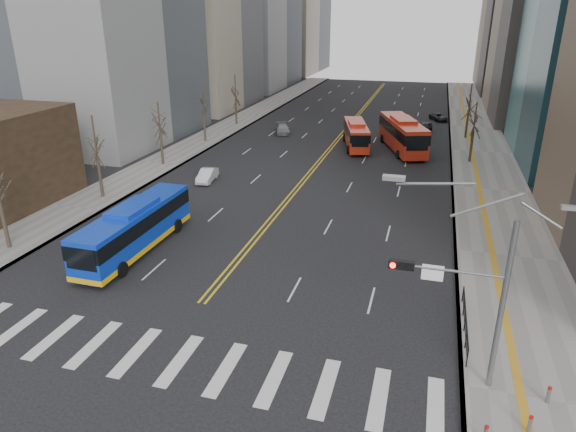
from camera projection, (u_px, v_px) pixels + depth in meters
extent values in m
plane|color=black|center=(158.00, 356.00, 24.78)|extent=(220.00, 220.00, 0.00)
cube|color=gray|center=(481.00, 152.00, 60.54)|extent=(7.00, 130.00, 0.15)
cube|color=gray|center=(214.00, 134.00, 69.14)|extent=(5.00, 130.00, 0.15)
cube|color=silver|center=(16.00, 329.00, 26.87)|extent=(0.70, 4.00, 0.01)
cube|color=silver|center=(54.00, 336.00, 26.27)|extent=(0.70, 4.00, 0.01)
cube|color=silver|center=(94.00, 344.00, 25.67)|extent=(0.70, 4.00, 0.01)
cube|color=silver|center=(136.00, 352.00, 25.08)|extent=(0.70, 4.00, 0.01)
cube|color=silver|center=(180.00, 360.00, 24.48)|extent=(0.70, 4.00, 0.01)
cube|color=silver|center=(226.00, 369.00, 23.88)|extent=(0.70, 4.00, 0.01)
cube|color=silver|center=(274.00, 378.00, 23.28)|extent=(0.70, 4.00, 0.01)
cube|color=silver|center=(325.00, 388.00, 22.69)|extent=(0.70, 4.00, 0.01)
cube|color=silver|center=(379.00, 398.00, 22.09)|extent=(0.70, 4.00, 0.01)
cube|color=silver|center=(436.00, 409.00, 21.49)|extent=(0.70, 4.00, 0.01)
cube|color=gold|center=(347.00, 127.00, 73.98)|extent=(0.15, 100.00, 0.01)
cube|color=gold|center=(349.00, 127.00, 73.88)|extent=(0.15, 100.00, 0.01)
cylinder|color=gray|center=(502.00, 310.00, 21.24)|extent=(0.24, 0.24, 8.00)
cylinder|color=gray|center=(449.00, 271.00, 21.26)|extent=(4.50, 0.12, 0.12)
cube|color=black|center=(401.00, 265.00, 21.75)|extent=(1.10, 0.28, 0.38)
cylinder|color=#FF190C|center=(393.00, 265.00, 21.69)|extent=(0.24, 0.08, 0.24)
cylinder|color=black|center=(401.00, 266.00, 21.61)|extent=(0.24, 0.08, 0.24)
cylinder|color=black|center=(410.00, 267.00, 21.52)|extent=(0.24, 0.08, 0.24)
cube|color=white|center=(433.00, 273.00, 21.49)|extent=(0.90, 0.06, 0.70)
cube|color=#999993|center=(394.00, 178.00, 20.49)|extent=(0.90, 0.35, 0.18)
cube|color=black|center=(466.00, 314.00, 26.10)|extent=(0.04, 6.00, 0.04)
cylinder|color=black|center=(467.00, 358.00, 23.61)|extent=(0.06, 0.06, 1.00)
cylinder|color=black|center=(466.00, 339.00, 24.95)|extent=(0.06, 0.06, 1.00)
cylinder|color=black|center=(465.00, 323.00, 26.29)|extent=(0.06, 0.06, 1.00)
cylinder|color=black|center=(464.00, 308.00, 27.63)|extent=(0.06, 0.06, 1.00)
cylinder|color=black|center=(463.00, 294.00, 28.97)|extent=(0.06, 0.06, 1.00)
cylinder|color=#B2140F|center=(487.00, 427.00, 19.37)|extent=(0.17, 0.17, 0.10)
cylinder|color=gray|center=(530.00, 425.00, 19.98)|extent=(0.16, 0.16, 0.70)
cylinder|color=#B2140F|center=(531.00, 417.00, 19.84)|extent=(0.17, 0.17, 0.10)
cylinder|color=gray|center=(548.00, 396.00, 21.51)|extent=(0.16, 0.16, 0.70)
cylinder|color=#B2140F|center=(550.00, 388.00, 21.37)|extent=(0.17, 0.17, 0.10)
cylinder|color=#2E251C|center=(5.00, 224.00, 35.28)|extent=(0.28, 0.28, 3.75)
cylinder|color=#2E251C|center=(100.00, 177.00, 45.08)|extent=(0.28, 0.28, 3.90)
cylinder|color=#2E251C|center=(162.00, 149.00, 54.97)|extent=(0.28, 0.28, 3.60)
cylinder|color=#2E251C|center=(205.00, 126.00, 64.72)|extent=(0.28, 0.28, 4.00)
cylinder|color=#2E251C|center=(236.00, 112.00, 74.59)|extent=(0.28, 0.28, 3.80)
cylinder|color=#2E251C|center=(471.00, 147.00, 55.83)|extent=(0.28, 0.28, 3.50)
cylinder|color=#2E251C|center=(467.00, 124.00, 66.51)|extent=(0.28, 0.28, 3.75)
cube|color=#0D36C7|center=(135.00, 228.00, 35.16)|extent=(2.48, 11.51, 2.71)
cube|color=black|center=(134.00, 220.00, 34.96)|extent=(2.54, 11.53, 0.98)
cube|color=#0D36C7|center=(132.00, 208.00, 34.62)|extent=(1.95, 4.04, 0.40)
cube|color=#FFB90D|center=(137.00, 243.00, 35.59)|extent=(2.54, 11.53, 0.35)
cylinder|color=black|center=(89.00, 265.00, 32.64)|extent=(0.31, 1.00, 1.00)
cylinder|color=black|center=(122.00, 270.00, 32.02)|extent=(0.31, 1.00, 1.00)
cylinder|color=black|center=(149.00, 222.00, 39.20)|extent=(0.31, 1.00, 1.00)
cylinder|color=black|center=(177.00, 226.00, 38.57)|extent=(0.31, 1.00, 1.00)
cube|color=red|center=(402.00, 134.00, 60.90)|extent=(6.63, 12.51, 3.22)
cube|color=black|center=(403.00, 129.00, 60.68)|extent=(6.70, 12.55, 1.14)
cube|color=red|center=(404.00, 120.00, 60.27)|extent=(3.51, 4.79, 0.40)
cylinder|color=black|center=(398.00, 155.00, 57.73)|extent=(0.61, 1.04, 1.00)
cylinder|color=black|center=(423.00, 154.00, 57.88)|extent=(0.61, 1.04, 1.00)
cylinder|color=black|center=(382.00, 139.00, 65.01)|extent=(0.61, 1.04, 1.00)
cylinder|color=black|center=(404.00, 138.00, 65.16)|extent=(0.61, 1.04, 1.00)
cube|color=red|center=(356.00, 134.00, 62.29)|extent=(4.60, 10.16, 2.53)
cube|color=black|center=(356.00, 130.00, 62.09)|extent=(4.67, 10.20, 0.92)
cube|color=red|center=(357.00, 123.00, 61.78)|extent=(2.59, 3.80, 0.40)
cylinder|color=black|center=(348.00, 150.00, 59.78)|extent=(0.53, 1.04, 1.00)
cylinder|color=black|center=(368.00, 150.00, 59.72)|extent=(0.53, 1.04, 1.00)
cylinder|color=black|center=(344.00, 137.00, 65.67)|extent=(0.53, 1.04, 1.00)
cylinder|color=black|center=(362.00, 137.00, 65.61)|extent=(0.53, 1.04, 1.00)
imported|color=silver|center=(207.00, 175.00, 50.10)|extent=(1.73, 3.86, 1.23)
imported|color=black|center=(425.00, 127.00, 70.39)|extent=(2.23, 4.31, 1.40)
imported|color=gray|center=(283.00, 129.00, 69.90)|extent=(3.19, 4.67, 1.26)
imported|color=black|center=(439.00, 117.00, 78.16)|extent=(3.17, 4.22, 1.06)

